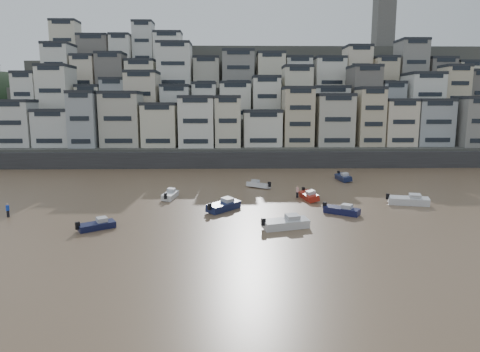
{
  "coord_description": "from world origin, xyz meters",
  "views": [
    {
      "loc": [
        4.01,
        -27.1,
        13.55
      ],
      "look_at": [
        5.28,
        30.0,
        4.0
      ],
      "focal_mm": 32.0,
      "sensor_mm": 36.0,
      "label": 1
    }
  ],
  "objects_px": {
    "boat_e": "(309,195)",
    "boat_j": "(97,224)",
    "boat_b": "(342,209)",
    "boat_i": "(343,177)",
    "boat_c": "(224,205)",
    "boat_d": "(409,199)",
    "person_pink": "(297,192)",
    "boat_f": "(170,194)",
    "boat_h": "(259,184)",
    "boat_a": "(286,222)",
    "person_blue": "(8,210)"
  },
  "relations": [
    {
      "from": "boat_b",
      "to": "boat_f",
      "type": "xyz_separation_m",
      "value": [
        -22.76,
        9.57,
        0.02
      ]
    },
    {
      "from": "boat_h",
      "to": "person_pink",
      "type": "relative_size",
      "value": 2.57
    },
    {
      "from": "boat_e",
      "to": "person_pink",
      "type": "bearing_deg",
      "value": -146.66
    },
    {
      "from": "boat_b",
      "to": "boat_c",
      "type": "xyz_separation_m",
      "value": [
        -14.82,
        2.19,
        0.12
      ]
    },
    {
      "from": "boat_i",
      "to": "boat_a",
      "type": "distance_m",
      "value": 33.31
    },
    {
      "from": "boat_e",
      "to": "boat_j",
      "type": "xyz_separation_m",
      "value": [
        -25.97,
        -14.31,
        -0.11
      ]
    },
    {
      "from": "boat_b",
      "to": "person_blue",
      "type": "height_order",
      "value": "person_blue"
    },
    {
      "from": "boat_d",
      "to": "boat_i",
      "type": "bearing_deg",
      "value": 115.82
    },
    {
      "from": "boat_c",
      "to": "boat_h",
      "type": "distance_m",
      "value": 16.22
    },
    {
      "from": "boat_i",
      "to": "boat_f",
      "type": "relative_size",
      "value": 1.07
    },
    {
      "from": "boat_j",
      "to": "boat_i",
      "type": "bearing_deg",
      "value": 4.82
    },
    {
      "from": "boat_f",
      "to": "person_blue",
      "type": "xyz_separation_m",
      "value": [
        -18.3,
        -10.1,
        0.19
      ]
    },
    {
      "from": "boat_i",
      "to": "boat_b",
      "type": "bearing_deg",
      "value": -20.76
    },
    {
      "from": "boat_e",
      "to": "boat_a",
      "type": "relative_size",
      "value": 0.9
    },
    {
      "from": "boat_i",
      "to": "person_blue",
      "type": "bearing_deg",
      "value": -68.47
    },
    {
      "from": "boat_c",
      "to": "boat_d",
      "type": "bearing_deg",
      "value": -44.77
    },
    {
      "from": "boat_c",
      "to": "person_blue",
      "type": "height_order",
      "value": "person_blue"
    },
    {
      "from": "person_blue",
      "to": "person_pink",
      "type": "relative_size",
      "value": 1.0
    },
    {
      "from": "boat_f",
      "to": "person_pink",
      "type": "xyz_separation_m",
      "value": [
        18.69,
        0.21,
        0.19
      ]
    },
    {
      "from": "boat_f",
      "to": "person_pink",
      "type": "distance_m",
      "value": 18.69
    },
    {
      "from": "boat_c",
      "to": "boat_f",
      "type": "height_order",
      "value": "boat_c"
    },
    {
      "from": "person_pink",
      "to": "boat_b",
      "type": "bearing_deg",
      "value": -67.38
    },
    {
      "from": "person_blue",
      "to": "boat_d",
      "type": "bearing_deg",
      "value": 5.94
    },
    {
      "from": "boat_b",
      "to": "boat_i",
      "type": "height_order",
      "value": "boat_i"
    },
    {
      "from": "boat_a",
      "to": "person_pink",
      "type": "xyz_separation_m",
      "value": [
        3.74,
        16.0,
        0.1
      ]
    },
    {
      "from": "boat_d",
      "to": "boat_f",
      "type": "relative_size",
      "value": 1.16
    },
    {
      "from": "boat_j",
      "to": "boat_f",
      "type": "relative_size",
      "value": 0.87
    },
    {
      "from": "boat_j",
      "to": "boat_d",
      "type": "xyz_separation_m",
      "value": [
        39.06,
        10.9,
        0.2
      ]
    },
    {
      "from": "boat_c",
      "to": "boat_e",
      "type": "xyz_separation_m",
      "value": [
        12.18,
        6.06,
        -0.08
      ]
    },
    {
      "from": "boat_c",
      "to": "boat_f",
      "type": "bearing_deg",
      "value": 86.34
    },
    {
      "from": "boat_a",
      "to": "boat_h",
      "type": "bearing_deg",
      "value": 76.25
    },
    {
      "from": "boat_b",
      "to": "boat_i",
      "type": "bearing_deg",
      "value": 110.75
    },
    {
      "from": "boat_b",
      "to": "person_pink",
      "type": "height_order",
      "value": "person_pink"
    },
    {
      "from": "boat_a",
      "to": "boat_d",
      "type": "height_order",
      "value": "boat_d"
    },
    {
      "from": "boat_f",
      "to": "person_blue",
      "type": "relative_size",
      "value": 2.87
    },
    {
      "from": "boat_b",
      "to": "boat_i",
      "type": "relative_size",
      "value": 0.91
    },
    {
      "from": "boat_e",
      "to": "boat_h",
      "type": "bearing_deg",
      "value": -153.79
    },
    {
      "from": "boat_i",
      "to": "boat_j",
      "type": "bearing_deg",
      "value": -55.15
    },
    {
      "from": "boat_e",
      "to": "boat_b",
      "type": "bearing_deg",
      "value": 8.09
    },
    {
      "from": "boat_c",
      "to": "person_pink",
      "type": "xyz_separation_m",
      "value": [
        10.75,
        7.59,
        0.09
      ]
    },
    {
      "from": "boat_c",
      "to": "boat_e",
      "type": "height_order",
      "value": "boat_c"
    },
    {
      "from": "boat_e",
      "to": "boat_j",
      "type": "bearing_deg",
      "value": -70.84
    },
    {
      "from": "boat_i",
      "to": "person_pink",
      "type": "distance_m",
      "value": 17.59
    },
    {
      "from": "boat_c",
      "to": "boat_f",
      "type": "xyz_separation_m",
      "value": [
        -7.94,
        7.38,
        -0.1
      ]
    },
    {
      "from": "boat_h",
      "to": "boat_j",
      "type": "bearing_deg",
      "value": 88.33
    },
    {
      "from": "boat_d",
      "to": "person_blue",
      "type": "xyz_separation_m",
      "value": [
        -51.51,
        -5.36,
        0.08
      ]
    },
    {
      "from": "boat_d",
      "to": "person_pink",
      "type": "height_order",
      "value": "person_pink"
    },
    {
      "from": "person_pink",
      "to": "boat_c",
      "type": "bearing_deg",
      "value": -144.78
    },
    {
      "from": "boat_d",
      "to": "person_pink",
      "type": "relative_size",
      "value": 3.34
    },
    {
      "from": "boat_c",
      "to": "person_pink",
      "type": "relative_size",
      "value": 3.29
    }
  ]
}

